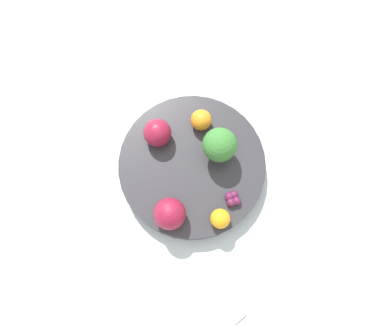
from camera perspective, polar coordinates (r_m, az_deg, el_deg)
ground_plane at (r=0.73m, az=-0.00°, el=-1.24°), size 6.00×6.00×0.00m
table_surface at (r=0.72m, az=-0.00°, el=-1.05°), size 1.20×1.20×0.02m
bowl at (r=0.69m, az=-0.00°, el=-0.55°), size 0.27×0.27×0.03m
broccoli at (r=0.64m, az=4.23°, el=2.65°), size 0.06×0.06×0.08m
apple_red at (r=0.63m, az=-3.42°, el=-7.80°), size 0.06×0.06×0.06m
apple_green at (r=0.67m, az=-5.30°, el=4.53°), size 0.05×0.05×0.05m
orange_front at (r=0.64m, az=4.32°, el=-8.52°), size 0.03×0.03×0.03m
orange_back at (r=0.68m, az=1.40°, el=6.50°), size 0.04×0.04×0.04m
grape_cluster at (r=0.66m, az=6.21°, el=-5.49°), size 0.03×0.03×0.02m
napkin at (r=0.69m, az=1.45°, el=-21.43°), size 0.15×0.15×0.01m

